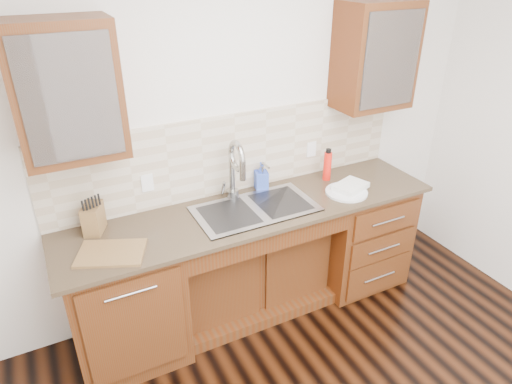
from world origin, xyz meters
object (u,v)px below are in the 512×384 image
soap_bottle (261,176)px  knife_block (94,218)px  cutting_board (111,253)px  plate (346,192)px  water_bottle (327,166)px

soap_bottle → knife_block: bearing=-164.0°
knife_block → cutting_board: knife_block is taller
soap_bottle → cutting_board: (-1.18, -0.35, -0.10)m
soap_bottle → knife_block: size_ratio=1.10×
plate → cutting_board: 1.70m
soap_bottle → water_bottle: bearing=3.7°
soap_bottle → plate: 0.64m
plate → cutting_board: same height
plate → water_bottle: bearing=90.0°
water_bottle → plate: bearing=-90.0°
water_bottle → plate: (-0.00, -0.26, -0.10)m
soap_bottle → plate: soap_bottle is taller
water_bottle → knife_block: water_bottle is taller
knife_block → plate: bearing=15.1°
water_bottle → cutting_board: 1.73m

